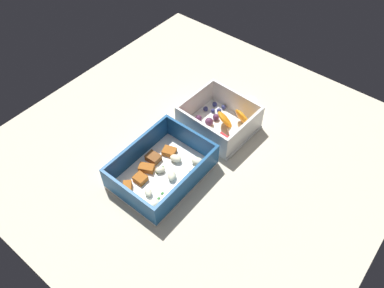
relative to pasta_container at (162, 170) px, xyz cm
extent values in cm
cube|color=beige|center=(10.82, -1.29, -2.83)|extent=(80.00, 80.00, 2.00)
cube|color=white|center=(0.08, -0.07, -1.53)|extent=(19.52, 14.39, 0.60)
cube|color=#19518C|center=(-9.37, -0.09, 1.41)|extent=(0.63, 14.35, 5.29)
cube|color=#19518C|center=(9.52, -0.05, 1.41)|extent=(0.63, 14.35, 5.29)
cube|color=#19518C|center=(0.06, 6.80, 1.41)|extent=(18.29, 0.64, 5.29)
cube|color=#19518C|center=(0.09, -6.95, 1.41)|extent=(18.29, 0.64, 5.29)
ellipsoid|color=beige|center=(6.63, -4.08, -0.33)|extent=(2.55, 3.03, 1.29)
ellipsoid|color=beige|center=(0.43, -2.36, -0.40)|extent=(2.93, 2.76, 1.20)
ellipsoid|color=beige|center=(4.32, -4.70, -0.51)|extent=(2.26, 1.73, 1.04)
ellipsoid|color=beige|center=(-7.00, -3.98, -0.26)|extent=(3.32, 2.88, 1.39)
ellipsoid|color=beige|center=(-5.46, -1.55, -0.51)|extent=(2.27, 2.51, 1.03)
ellipsoid|color=beige|center=(4.34, -0.07, -0.34)|extent=(2.38, 2.92, 1.27)
ellipsoid|color=beige|center=(0.12, 0.58, -0.51)|extent=(2.53, 2.41, 1.04)
cube|color=brown|center=(1.58, 3.83, -0.53)|extent=(2.45, 2.98, 1.42)
cube|color=#AD5B1E|center=(-1.30, 3.12, -0.59)|extent=(3.08, 3.67, 1.29)
cube|color=#AD5B1E|center=(-4.02, 2.27, -0.61)|extent=(2.29, 2.48, 1.24)
cube|color=#AD5B1E|center=(5.10, 2.44, -0.67)|extent=(3.03, 3.34, 1.12)
cube|color=#AD5B1E|center=(-7.35, 2.59, -0.48)|extent=(3.26, 3.18, 1.50)
cube|color=#387A33|center=(1.25, 1.01, -1.13)|extent=(0.60, 0.40, 0.20)
cube|color=#387A33|center=(-0.37, 0.94, -1.13)|extent=(0.60, 0.40, 0.20)
cube|color=#387A33|center=(-3.04, -4.46, -1.13)|extent=(0.60, 0.40, 0.20)
cube|color=#387A33|center=(-5.00, -3.58, -1.13)|extent=(0.60, 0.40, 0.20)
cube|color=#387A33|center=(-3.65, -3.34, -1.13)|extent=(0.60, 0.40, 0.20)
cube|color=white|center=(18.44, -0.97, -1.53)|extent=(13.91, 15.41, 0.60)
cube|color=white|center=(12.13, -0.67, 1.65)|extent=(1.29, 14.82, 5.77)
cube|color=white|center=(24.75, -1.26, 1.65)|extent=(1.29, 14.82, 5.77)
cube|color=white|center=(18.77, 6.13, 1.65)|extent=(12.05, 1.16, 5.77)
cube|color=white|center=(18.10, -8.06, 1.65)|extent=(12.05, 1.16, 5.77)
ellipsoid|color=orange|center=(21.94, -4.94, 1.20)|extent=(4.50, 5.30, 4.67)
ellipsoid|color=orange|center=(18.94, -2.23, 1.14)|extent=(5.64, 5.93, 4.56)
cube|color=red|center=(15.08, -4.51, -0.49)|extent=(2.13, 2.68, 1.50)
cube|color=#F4EACC|center=(14.21, -0.59, -0.40)|extent=(3.06, 2.47, 1.67)
cube|color=#F4EACC|center=(17.69, -5.49, -0.45)|extent=(3.22, 3.28, 1.58)
sphere|color=#562D4C|center=(19.63, 0.68, -0.47)|extent=(1.53, 1.53, 1.53)
sphere|color=#562D4C|center=(16.66, 3.53, -0.41)|extent=(1.65, 1.65, 1.65)
sphere|color=#562D4C|center=(17.30, 0.91, -0.28)|extent=(1.91, 1.91, 1.91)
cone|color=red|center=(14.06, 3.77, -0.20)|extent=(2.58, 2.58, 2.06)
sphere|color=navy|center=(20.47, 4.35, -0.64)|extent=(1.19, 1.19, 1.19)
sphere|color=navy|center=(22.06, 1.55, -0.68)|extent=(1.11, 1.11, 1.11)
sphere|color=navy|center=(21.14, 2.64, -0.75)|extent=(0.97, 0.97, 0.97)
sphere|color=navy|center=(23.71, 1.36, -0.66)|extent=(1.14, 1.14, 1.14)
sphere|color=navy|center=(23.11, 3.64, -0.66)|extent=(1.15, 1.15, 1.15)
cylinder|color=white|center=(28.69, -2.44, -1.02)|extent=(4.36, 4.36, 1.63)
camera|label=1|loc=(-32.37, -34.06, 62.04)|focal=35.42mm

